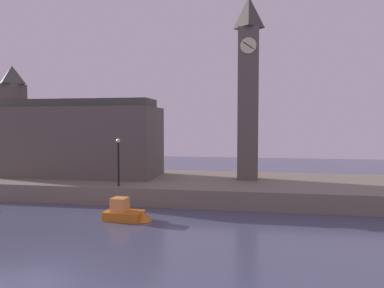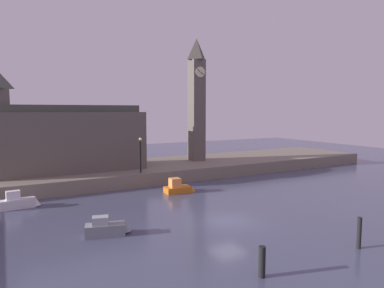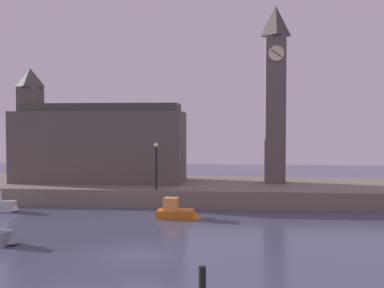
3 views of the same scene
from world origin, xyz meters
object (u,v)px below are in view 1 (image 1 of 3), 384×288
object	(u,v)px
clock_tower	(248,86)
boat_patrol_orange	(128,213)
parliament_hall	(74,138)
streetlamp	(118,157)

from	to	relation	value
clock_tower	boat_patrol_orange	size ratio (longest dim) A/B	4.93
parliament_hall	streetlamp	xyz separation A→B (m)	(6.88, -5.51, -1.29)
clock_tower	parliament_hall	bearing A→B (deg)	-179.26
clock_tower	parliament_hall	world-z (taller)	clock_tower
boat_patrol_orange	parliament_hall	bearing A→B (deg)	132.43
clock_tower	streetlamp	size ratio (longest dim) A/B	4.23
parliament_hall	boat_patrol_orange	world-z (taller)	parliament_hall
parliament_hall	boat_patrol_orange	bearing A→B (deg)	-47.57
boat_patrol_orange	clock_tower	bearing A→B (deg)	52.91
clock_tower	parliament_hall	distance (m)	18.02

